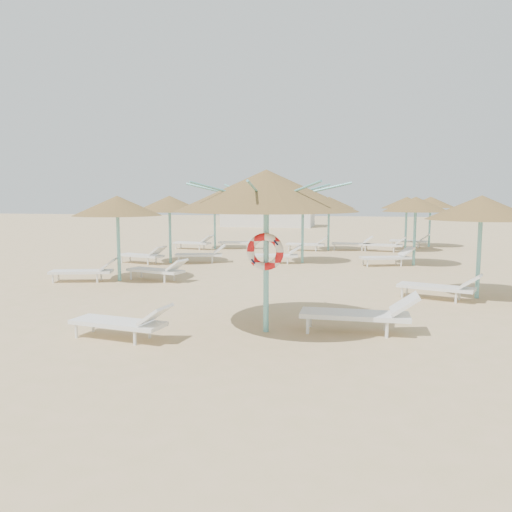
# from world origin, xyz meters

# --- Properties ---
(ground) EXTENTS (120.00, 120.00, 0.00)m
(ground) POSITION_xyz_m (0.00, 0.00, 0.00)
(ground) COLOR tan
(ground) RESTS_ON ground
(main_palapa) EXTENTS (3.56, 3.56, 3.19)m
(main_palapa) POSITION_xyz_m (0.46, 0.06, 2.78)
(main_palapa) COLOR #6DBDBD
(main_palapa) RESTS_ON ground
(lounger_main_a) EXTENTS (2.05, 0.89, 0.72)m
(lounger_main_a) POSITION_xyz_m (-2.04, -1.04, 0.34)
(lounger_main_a) COLOR white
(lounger_main_a) RESTS_ON ground
(lounger_main_b) EXTENTS (2.28, 0.70, 0.83)m
(lounger_main_b) POSITION_xyz_m (2.34, 0.36, 0.39)
(lounger_main_b) COLOR white
(lounger_main_b) RESTS_ON ground
(palapa_field) EXTENTS (20.06, 16.72, 2.72)m
(palapa_field) POSITION_xyz_m (3.00, 10.20, 2.30)
(palapa_field) COLOR #6DBDBD
(palapa_field) RESTS_ON ground
(service_hut) EXTENTS (8.40, 4.40, 3.25)m
(service_hut) POSITION_xyz_m (-6.00, 35.00, 1.64)
(service_hut) COLOR silver
(service_hut) RESTS_ON ground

